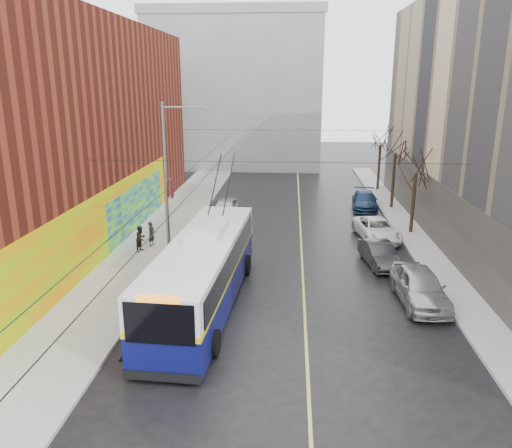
# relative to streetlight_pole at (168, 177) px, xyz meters

# --- Properties ---
(ground) EXTENTS (140.00, 140.00, 0.00)m
(ground) POSITION_rel_streetlight_pole_xyz_m (6.14, -10.00, -4.85)
(ground) COLOR black
(ground) RESTS_ON ground
(sidewalk_left) EXTENTS (4.00, 60.00, 0.15)m
(sidewalk_left) POSITION_rel_streetlight_pole_xyz_m (-1.86, 2.00, -4.77)
(sidewalk_left) COLOR gray
(sidewalk_left) RESTS_ON ground
(sidewalk_right) EXTENTS (2.00, 60.00, 0.15)m
(sidewalk_right) POSITION_rel_streetlight_pole_xyz_m (15.14, 2.00, -4.77)
(sidewalk_right) COLOR gray
(sidewalk_right) RESTS_ON ground
(lane_line) EXTENTS (0.12, 50.00, 0.01)m
(lane_line) POSITION_rel_streetlight_pole_xyz_m (7.64, 4.00, -4.84)
(lane_line) COLOR #BFB74C
(lane_line) RESTS_ON ground
(building_left) EXTENTS (12.11, 36.00, 14.00)m
(building_left) POSITION_rel_streetlight_pole_xyz_m (-9.85, 3.99, 2.14)
(building_left) COLOR maroon
(building_left) RESTS_ON ground
(building_far) EXTENTS (20.50, 12.10, 18.00)m
(building_far) POSITION_rel_streetlight_pole_xyz_m (0.14, 34.99, 4.17)
(building_far) COLOR gray
(building_far) RESTS_ON ground
(streetlight_pole) EXTENTS (2.65, 0.60, 9.00)m
(streetlight_pole) POSITION_rel_streetlight_pole_xyz_m (0.00, 0.00, 0.00)
(streetlight_pole) COLOR slate
(streetlight_pole) RESTS_ON ground
(catenary_wires) EXTENTS (18.00, 60.00, 0.22)m
(catenary_wires) POSITION_rel_streetlight_pole_xyz_m (3.60, 4.77, 1.40)
(catenary_wires) COLOR black
(tree_near) EXTENTS (3.20, 3.20, 6.40)m
(tree_near) POSITION_rel_streetlight_pole_xyz_m (15.14, 6.00, 0.13)
(tree_near) COLOR black
(tree_near) RESTS_ON ground
(tree_mid) EXTENTS (3.20, 3.20, 6.68)m
(tree_mid) POSITION_rel_streetlight_pole_xyz_m (15.14, 13.00, 0.41)
(tree_mid) COLOR black
(tree_mid) RESTS_ON ground
(tree_far) EXTENTS (3.20, 3.20, 6.57)m
(tree_far) POSITION_rel_streetlight_pole_xyz_m (15.14, 20.00, 0.30)
(tree_far) COLOR black
(tree_far) RESTS_ON ground
(puddle) EXTENTS (2.19, 3.04, 0.01)m
(puddle) POSITION_rel_streetlight_pole_xyz_m (1.72, -9.78, -4.84)
(puddle) COLOR black
(puddle) RESTS_ON ground
(pigeons_flying) EXTENTS (2.78, 2.23, 2.68)m
(pigeons_flying) POSITION_rel_streetlight_pole_xyz_m (2.81, 0.75, 2.73)
(pigeons_flying) COLOR slate
(trolleybus) EXTENTS (3.59, 13.14, 6.17)m
(trolleybus) POSITION_rel_streetlight_pole_xyz_m (3.00, -6.29, -3.13)
(trolleybus) COLOR #090C48
(trolleybus) RESTS_ON ground
(parked_car_a) EXTENTS (2.24, 5.00, 1.67)m
(parked_car_a) POSITION_rel_streetlight_pole_xyz_m (13.01, -5.23, -4.01)
(parked_car_a) COLOR #ADACB1
(parked_car_a) RESTS_ON ground
(parked_car_b) EXTENTS (1.99, 4.19, 1.33)m
(parked_car_b) POSITION_rel_streetlight_pole_xyz_m (11.96, -0.27, -4.18)
(parked_car_b) COLOR #2A2B2D
(parked_car_b) RESTS_ON ground
(parked_car_c) EXTENTS (3.00, 5.17, 1.36)m
(parked_car_c) POSITION_rel_streetlight_pole_xyz_m (12.61, 4.68, -4.17)
(parked_car_c) COLOR white
(parked_car_c) RESTS_ON ground
(parked_car_d) EXTENTS (2.34, 4.96, 1.40)m
(parked_car_d) POSITION_rel_streetlight_pole_xyz_m (12.95, 12.81, -4.15)
(parked_car_d) COLOR #152D4C
(parked_car_d) RESTS_ON ground
(following_car) EXTENTS (1.92, 4.60, 1.56)m
(following_car) POSITION_rel_streetlight_pole_xyz_m (1.94, 9.01, -4.07)
(following_car) COLOR #A4A5A9
(following_car) RESTS_ON ground
(pedestrian_a) EXTENTS (0.52, 0.65, 1.54)m
(pedestrian_a) POSITION_rel_streetlight_pole_xyz_m (-1.69, 1.80, -3.93)
(pedestrian_a) COLOR black
(pedestrian_a) RESTS_ON sidewalk_left
(pedestrian_b) EXTENTS (0.80, 0.91, 1.57)m
(pedestrian_b) POSITION_rel_streetlight_pole_xyz_m (-2.04, 0.73, -3.91)
(pedestrian_b) COLOR black
(pedestrian_b) RESTS_ON sidewalk_left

